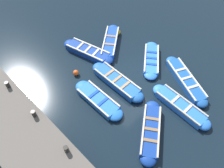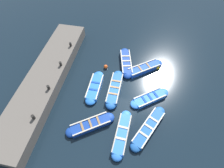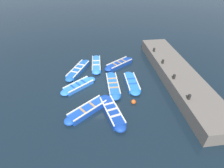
% 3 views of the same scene
% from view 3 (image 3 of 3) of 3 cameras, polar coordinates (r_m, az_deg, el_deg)
% --- Properties ---
extents(ground_plane, '(120.00, 120.00, 0.00)m').
position_cam_3_polar(ground_plane, '(14.22, -2.34, -0.37)').
color(ground_plane, black).
extents(boat_inner_gap, '(3.30, 2.73, 0.45)m').
position_cam_3_polar(boat_inner_gap, '(11.92, -7.92, -8.30)').
color(boat_inner_gap, '#1947B7').
rests_on(boat_inner_gap, ground).
extents(boat_stern_in, '(1.58, 3.64, 0.46)m').
position_cam_3_polar(boat_stern_in, '(11.67, 0.01, -9.02)').
color(boat_stern_in, navy).
rests_on(boat_stern_in, ground).
extents(boat_centre, '(0.92, 3.51, 0.43)m').
position_cam_3_polar(boat_centre, '(16.73, -5.14, 6.41)').
color(boat_centre, blue).
rests_on(boat_centre, ground).
extents(boat_alongside, '(3.26, 2.53, 0.42)m').
position_cam_3_polar(boat_alongside, '(16.73, 2.41, 6.52)').
color(boat_alongside, navy).
rests_on(boat_alongside, ground).
extents(boat_far_corner, '(2.36, 3.75, 0.40)m').
position_cam_3_polar(boat_far_corner, '(16.12, -10.93, 4.55)').
color(boat_far_corner, '#1E59AD').
rests_on(boat_far_corner, ground).
extents(boat_tucked, '(0.88, 3.70, 0.45)m').
position_cam_3_polar(boat_tucked, '(13.92, 0.28, -0.27)').
color(boat_tucked, '#1E59AD').
rests_on(boat_tucked, ground).
extents(boat_near_quay, '(0.90, 3.28, 0.38)m').
position_cam_3_polar(boat_near_quay, '(14.29, 6.43, 0.42)').
color(boat_near_quay, blue).
rests_on(boat_near_quay, ground).
extents(boat_broadside, '(3.03, 2.54, 0.35)m').
position_cam_3_polar(boat_broadside, '(14.16, -10.84, -0.55)').
color(boat_broadside, blue).
rests_on(boat_broadside, ground).
extents(quay_wall, '(2.57, 12.80, 0.99)m').
position_cam_3_polar(quay_wall, '(15.56, 20.55, 2.84)').
color(quay_wall, '#605951').
rests_on(quay_wall, ground).
extents(bollard_north, '(0.20, 0.20, 0.35)m').
position_cam_3_polar(bollard_north, '(12.33, 23.89, -3.89)').
color(bollard_north, black).
rests_on(bollard_north, quay_wall).
extents(bollard_mid_north, '(0.20, 0.20, 0.35)m').
position_cam_3_polar(bollard_mid_north, '(13.94, 19.63, 2.24)').
color(bollard_mid_north, black).
rests_on(bollard_mid_north, quay_wall).
extents(bollard_mid_south, '(0.20, 0.20, 0.35)m').
position_cam_3_polar(bollard_mid_south, '(15.74, 16.27, 7.03)').
color(bollard_mid_south, black).
rests_on(bollard_mid_south, quay_wall).
extents(bollard_south, '(0.20, 0.20, 0.35)m').
position_cam_3_polar(bollard_south, '(17.66, 13.58, 10.80)').
color(bollard_south, black).
rests_on(bollard_south, quay_wall).
extents(buoy_orange_near, '(0.33, 0.33, 0.33)m').
position_cam_3_polar(buoy_orange_near, '(12.50, 7.04, -5.81)').
color(buoy_orange_near, '#E05119').
rests_on(buoy_orange_near, ground).
extents(buoy_yellow_far, '(0.32, 0.32, 0.32)m').
position_cam_3_polar(buoy_yellow_far, '(11.79, -13.55, -10.06)').
color(buoy_yellow_far, '#EAB214').
rests_on(buoy_yellow_far, ground).
extents(buoy_white_drifting, '(0.24, 0.24, 0.24)m').
position_cam_3_polar(buoy_white_drifting, '(15.42, -13.21, 2.37)').
color(buoy_white_drifting, '#EAB214').
rests_on(buoy_white_drifting, ground).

